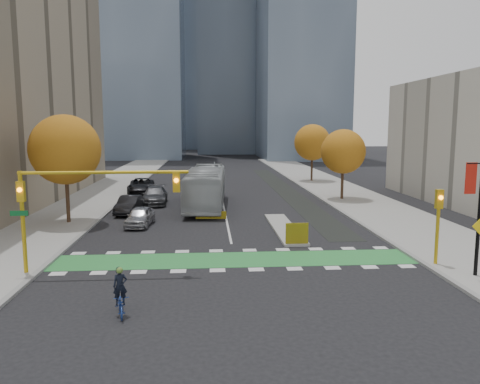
{
  "coord_description": "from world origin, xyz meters",
  "views": [
    {
      "loc": [
        -1.47,
        -23.62,
        7.31
      ],
      "look_at": [
        0.69,
        7.13,
        3.0
      ],
      "focal_mm": 35.0,
      "sensor_mm": 36.0,
      "label": 1
    }
  ],
  "objects": [
    {
      "name": "curb_east",
      "position": [
        10.0,
        20.0,
        0.07
      ],
      "size": [
        0.3,
        120.0,
        0.16
      ],
      "primitive_type": "cube",
      "color": "gray",
      "rests_on": "ground"
    },
    {
      "name": "tree_east_far",
      "position": [
        12.5,
        38.0,
        5.24
      ],
      "size": [
        4.8,
        4.8,
        7.65
      ],
      "color": "#332114",
      "rests_on": "ground"
    },
    {
      "name": "bike_crossing",
      "position": [
        0.0,
        1.5,
        0.01
      ],
      "size": [
        20.0,
        3.0,
        0.01
      ],
      "primitive_type": "cube",
      "color": "#2B863B",
      "rests_on": "ground"
    },
    {
      "name": "centre_line",
      "position": [
        0.0,
        40.0,
        0.01
      ],
      "size": [
        0.15,
        70.0,
        0.01
      ],
      "primitive_type": "cube",
      "color": "silver",
      "rests_on": "ground"
    },
    {
      "name": "tree_west",
      "position": [
        -12.0,
        12.0,
        5.62
      ],
      "size": [
        5.2,
        5.2,
        8.22
      ],
      "color": "#332114",
      "rests_on": "ground"
    },
    {
      "name": "tree_east_near",
      "position": [
        12.0,
        22.0,
        4.86
      ],
      "size": [
        4.4,
        4.4,
        7.08
      ],
      "color": "#332114",
      "rests_on": "ground"
    },
    {
      "name": "tower_nw",
      "position": [
        -18.0,
        90.0,
        35.0
      ],
      "size": [
        22.0,
        22.0,
        70.0
      ],
      "primitive_type": "cube",
      "color": "#47566B",
      "rests_on": "ground"
    },
    {
      "name": "tower_far",
      "position": [
        -4.0,
        140.0,
        40.0
      ],
      "size": [
        26.0,
        26.0,
        80.0
      ],
      "primitive_type": "cube",
      "color": "#47566B",
      "rests_on": "ground"
    },
    {
      "name": "bike_lane_paint",
      "position": [
        7.5,
        30.0,
        0.01
      ],
      "size": [
        2.5,
        50.0,
        0.01
      ],
      "primitive_type": "cube",
      "color": "black",
      "rests_on": "ground"
    },
    {
      "name": "bus",
      "position": [
        -1.59,
        18.78,
        1.84
      ],
      "size": [
        3.88,
        13.39,
        3.68
      ],
      "primitive_type": "imported",
      "rotation": [
        0.0,
        0.0,
        -0.06
      ],
      "color": "#ADB3B5",
      "rests_on": "ground"
    },
    {
      "name": "traffic_signal_west",
      "position": [
        -7.93,
        -0.51,
        4.03
      ],
      "size": [
        8.53,
        0.56,
        5.2
      ],
      "color": "#BF9914",
      "rests_on": "ground"
    },
    {
      "name": "median_island",
      "position": [
        4.0,
        9.0,
        0.08
      ],
      "size": [
        1.6,
        10.0,
        0.16
      ],
      "primitive_type": "cube",
      "color": "gray",
      "rests_on": "ground"
    },
    {
      "name": "ground",
      "position": [
        0.0,
        0.0,
        0.0
      ],
      "size": [
        300.0,
        300.0,
        0.0
      ],
      "primitive_type": "plane",
      "color": "black",
      "rests_on": "ground"
    },
    {
      "name": "sidewalk_west",
      "position": [
        -13.5,
        20.0,
        0.07
      ],
      "size": [
        7.0,
        120.0,
        0.15
      ],
      "primitive_type": "cube",
      "color": "gray",
      "rests_on": "ground"
    },
    {
      "name": "hazard_board",
      "position": [
        4.0,
        4.2,
        0.8
      ],
      "size": [
        1.4,
        0.12,
        1.3
      ],
      "primitive_type": "cube",
      "color": "yellow",
      "rests_on": "median_island"
    },
    {
      "name": "sidewalk_east",
      "position": [
        13.5,
        20.0,
        0.07
      ],
      "size": [
        7.0,
        120.0,
        0.15
      ],
      "primitive_type": "cube",
      "color": "gray",
      "rests_on": "ground"
    },
    {
      "name": "parked_car_a",
      "position": [
        -6.5,
        10.89,
        0.71
      ],
      "size": [
        2.05,
        4.29,
        1.41
      ],
      "primitive_type": "imported",
      "rotation": [
        0.0,
        0.0,
        -0.09
      ],
      "color": "#A7A7AD",
      "rests_on": "ground"
    },
    {
      "name": "tower_ne",
      "position": [
        20.0,
        85.0,
        30.0
      ],
      "size": [
        18.0,
        24.0,
        60.0
      ],
      "primitive_type": "cube",
      "color": "#47566B",
      "rests_on": "ground"
    },
    {
      "name": "parked_car_b",
      "position": [
        -8.08,
        15.89,
        0.76
      ],
      "size": [
        1.98,
        4.71,
        1.51
      ],
      "primitive_type": "imported",
      "rotation": [
        0.0,
        0.0,
        -0.08
      ],
      "color": "black",
      "rests_on": "ground"
    },
    {
      "name": "cyclist",
      "position": [
        -4.89,
        -5.87,
        0.64
      ],
      "size": [
        0.96,
        1.76,
        1.93
      ],
      "rotation": [
        0.0,
        0.0,
        0.24
      ],
      "color": "navy",
      "rests_on": "ground"
    },
    {
      "name": "curb_west",
      "position": [
        -10.0,
        20.0,
        0.07
      ],
      "size": [
        0.3,
        120.0,
        0.16
      ],
      "primitive_type": "cube",
      "color": "gray",
      "rests_on": "ground"
    },
    {
      "name": "parked_car_d",
      "position": [
        -8.83,
        28.5,
        0.81
      ],
      "size": [
        3.09,
        6.02,
        1.63
      ],
      "primitive_type": "imported",
      "rotation": [
        0.0,
        0.0,
        0.07
      ],
      "color": "black",
      "rests_on": "ground"
    },
    {
      "name": "parked_car_c",
      "position": [
        -6.5,
        20.89,
        0.8
      ],
      "size": [
        2.44,
        5.61,
        1.61
      ],
      "primitive_type": "imported",
      "rotation": [
        0.0,
        0.0,
        0.03
      ],
      "color": "#4E4F53",
      "rests_on": "ground"
    },
    {
      "name": "traffic_signal_east",
      "position": [
        10.5,
        -0.51,
        2.73
      ],
      "size": [
        0.35,
        0.43,
        4.1
      ],
      "color": "#BF9914",
      "rests_on": "ground"
    }
  ]
}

